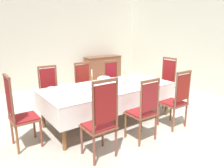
{
  "coord_description": "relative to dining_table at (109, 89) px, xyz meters",
  "views": [
    {
      "loc": [
        -2.36,
        -3.35,
        1.84
      ],
      "look_at": [
        0.13,
        0.06,
        0.76
      ],
      "focal_mm": 33.58,
      "sensor_mm": 36.0,
      "label": 1
    }
  ],
  "objects": [
    {
      "name": "bowl_near_right",
      "position": [
        -1.02,
        0.49,
        0.09
      ],
      "size": [
        0.16,
        0.16,
        0.03
      ],
      "color": "white",
      "rests_on": "tablecloth"
    },
    {
      "name": "chair_north_b",
      "position": [
        0.0,
        1.0,
        -0.12
      ],
      "size": [
        0.44,
        0.42,
        1.11
      ],
      "rotation": [
        0.0,
        0.0,
        3.14
      ],
      "color": "brown",
      "rests_on": "ground"
    },
    {
      "name": "chair_head_west",
      "position": [
        -1.73,
        0.0,
        -0.08
      ],
      "size": [
        0.42,
        0.44,
        1.21
      ],
      "rotation": [
        0.0,
        0.0,
        -1.57
      ],
      "color": "brown",
      "rests_on": "ground"
    },
    {
      "name": "chair_north_c",
      "position": [
        0.86,
        1.0,
        -0.13
      ],
      "size": [
        0.44,
        0.42,
        1.08
      ],
      "rotation": [
        0.0,
        0.0,
        3.14
      ],
      "color": "brown",
      "rests_on": "ground"
    },
    {
      "name": "back_wall",
      "position": [
        0.0,
        3.55,
        0.92
      ],
      "size": [
        7.3,
        0.08,
        3.2
      ],
      "primitive_type": "cube",
      "color": "silver",
      "rests_on": "ground"
    },
    {
      "name": "candlestick_east",
      "position": [
        0.39,
        -0.0,
        0.22
      ],
      "size": [
        0.07,
        0.07,
        0.37
      ],
      "color": "gold",
      "rests_on": "tablecloth"
    },
    {
      "name": "chair_south_c",
      "position": [
        0.86,
        -1.0,
        -0.11
      ],
      "size": [
        0.44,
        0.42,
        1.14
      ],
      "color": "brown",
      "rests_on": "ground"
    },
    {
      "name": "chair_north_a",
      "position": [
        -0.86,
        1.0,
        -0.12
      ],
      "size": [
        0.44,
        0.42,
        1.11
      ],
      "rotation": [
        0.0,
        0.0,
        3.14
      ],
      "color": "brown",
      "rests_on": "ground"
    },
    {
      "name": "ground",
      "position": [
        0.0,
        0.01,
        -0.7
      ],
      "size": [
        7.3,
        7.01,
        0.04
      ],
      "primitive_type": "cube",
      "color": "beige"
    },
    {
      "name": "sideboard",
      "position": [
        2.01,
        3.24,
        -0.23
      ],
      "size": [
        1.44,
        0.48,
        0.9
      ],
      "rotation": [
        0.0,
        0.0,
        3.14
      ],
      "color": "brown",
      "rests_on": "ground"
    },
    {
      "name": "chair_head_east",
      "position": [
        1.73,
        0.0,
        -0.09
      ],
      "size": [
        0.42,
        0.44,
        1.2
      ],
      "rotation": [
        0.0,
        0.0,
        1.57
      ],
      "color": "brown",
      "rests_on": "ground"
    },
    {
      "name": "spoon_primary",
      "position": [
        -0.85,
        -0.41,
        0.08
      ],
      "size": [
        0.04,
        0.18,
        0.01
      ],
      "rotation": [
        0.0,
        0.0,
        0.09
      ],
      "color": "gold",
      "rests_on": "tablecloth"
    },
    {
      "name": "right_wall",
      "position": [
        3.69,
        0.01,
        0.92
      ],
      "size": [
        0.08,
        7.01,
        3.2
      ],
      "primitive_type": "cube",
      "color": "silver",
      "rests_on": "ground"
    },
    {
      "name": "chair_south_b",
      "position": [
        0.0,
        -1.0,
        -0.12
      ],
      "size": [
        0.44,
        0.42,
        1.1
      ],
      "color": "brown",
      "rests_on": "ground"
    },
    {
      "name": "tablecloth",
      "position": [
        0.0,
        0.0,
        -0.02
      ],
      "size": [
        2.65,
        1.21,
        0.38
      ],
      "color": "white",
      "rests_on": "dining_table"
    },
    {
      "name": "dining_table",
      "position": [
        0.0,
        0.0,
        0.0
      ],
      "size": [
        2.63,
        1.19,
        0.75
      ],
      "color": "brown",
      "rests_on": "ground"
    },
    {
      "name": "chair_south_a",
      "position": [
        -0.86,
        -1.01,
        -0.08
      ],
      "size": [
        0.44,
        0.42,
        1.22
      ],
      "color": "brown",
      "rests_on": "ground"
    },
    {
      "name": "bowl_near_left",
      "position": [
        -0.75,
        -0.44,
        0.09
      ],
      "size": [
        0.15,
        0.15,
        0.03
      ],
      "color": "white",
      "rests_on": "tablecloth"
    },
    {
      "name": "spoon_secondary",
      "position": [
        -1.13,
        0.51,
        0.08
      ],
      "size": [
        0.04,
        0.18,
        0.01
      ],
      "rotation": [
        0.0,
        0.0,
        0.1
      ],
      "color": "gold",
      "rests_on": "tablecloth"
    },
    {
      "name": "candlestick_west",
      "position": [
        -0.39,
        0.0,
        0.23
      ],
      "size": [
        0.07,
        0.07,
        0.38
      ],
      "color": "gold",
      "rests_on": "tablecloth"
    },
    {
      "name": "soup_tureen",
      "position": [
        -0.12,
        0.0,
        0.19
      ],
      "size": [
        0.31,
        0.31,
        0.24
      ],
      "color": "white",
      "rests_on": "tablecloth"
    }
  ]
}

